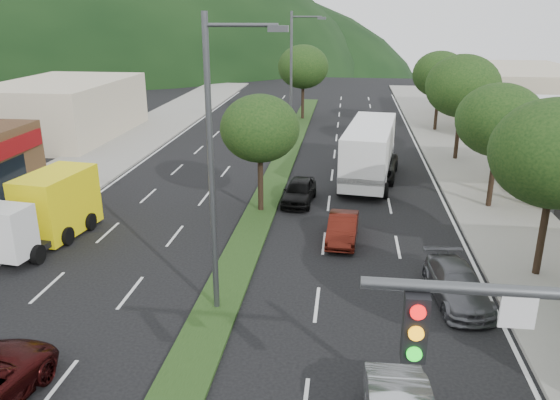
# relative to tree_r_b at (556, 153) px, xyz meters

# --- Properties ---
(sidewalk_right) EXTENTS (5.00, 90.00, 0.15)m
(sidewalk_right) POSITION_rel_tree_r_b_xyz_m (0.50, 13.00, -4.96)
(sidewalk_right) COLOR gray
(sidewalk_right) RESTS_ON ground
(sidewalk_left) EXTENTS (6.00, 90.00, 0.15)m
(sidewalk_left) POSITION_rel_tree_r_b_xyz_m (-25.00, 13.00, -4.96)
(sidewalk_left) COLOR gray
(sidewalk_left) RESTS_ON ground
(median) EXTENTS (1.60, 56.00, 0.12)m
(median) POSITION_rel_tree_r_b_xyz_m (-12.00, 16.00, -4.98)
(median) COLOR #1B3212
(median) RESTS_ON ground
(bldg_left_far) EXTENTS (9.00, 14.00, 4.60)m
(bldg_left_far) POSITION_rel_tree_r_b_xyz_m (-31.00, 22.00, -2.74)
(bldg_left_far) COLOR beige
(bldg_left_far) RESTS_ON ground
(bldg_right_far) EXTENTS (10.00, 16.00, 5.20)m
(bldg_right_far) POSITION_rel_tree_r_b_xyz_m (7.50, 32.00, -2.44)
(bldg_right_far) COLOR beige
(bldg_right_far) RESTS_ON ground
(tree_r_b) EXTENTS (4.80, 4.80, 6.94)m
(tree_r_b) POSITION_rel_tree_r_b_xyz_m (0.00, 0.00, 0.00)
(tree_r_b) COLOR black
(tree_r_b) RESTS_ON sidewalk_right
(tree_r_c) EXTENTS (4.40, 4.40, 6.48)m
(tree_r_c) POSITION_rel_tree_r_b_xyz_m (0.00, 8.00, -0.29)
(tree_r_c) COLOR black
(tree_r_c) RESTS_ON sidewalk_right
(tree_r_d) EXTENTS (5.00, 5.00, 7.17)m
(tree_r_d) POSITION_rel_tree_r_b_xyz_m (0.00, 18.00, 0.14)
(tree_r_d) COLOR black
(tree_r_d) RESTS_ON sidewalk_right
(tree_r_e) EXTENTS (4.60, 4.60, 6.71)m
(tree_r_e) POSITION_rel_tree_r_b_xyz_m (0.00, 28.00, -0.14)
(tree_r_e) COLOR black
(tree_r_e) RESTS_ON sidewalk_right
(tree_med_near) EXTENTS (4.00, 4.00, 6.02)m
(tree_med_near) POSITION_rel_tree_r_b_xyz_m (-12.00, 6.00, -0.61)
(tree_med_near) COLOR black
(tree_med_near) RESTS_ON median
(tree_med_far) EXTENTS (4.80, 4.80, 6.94)m
(tree_med_far) POSITION_rel_tree_r_b_xyz_m (-12.00, 32.00, -0.03)
(tree_med_far) COLOR black
(tree_med_far) RESTS_ON median
(streetlight_near) EXTENTS (2.60, 0.25, 10.00)m
(streetlight_near) POSITION_rel_tree_r_b_xyz_m (-11.79, -4.00, 0.55)
(streetlight_near) COLOR #47494C
(streetlight_near) RESTS_ON ground
(streetlight_mid) EXTENTS (2.60, 0.25, 10.00)m
(streetlight_mid) POSITION_rel_tree_r_b_xyz_m (-11.79, 21.00, 0.55)
(streetlight_mid) COLOR #47494C
(streetlight_mid) RESTS_ON ground
(car_queue_a) EXTENTS (1.86, 4.02, 1.33)m
(car_queue_a) POSITION_rel_tree_r_b_xyz_m (-10.13, 7.66, -4.37)
(car_queue_a) COLOR black
(car_queue_a) RESTS_ON ground
(car_queue_b) EXTENTS (2.26, 4.49, 1.25)m
(car_queue_b) POSITION_rel_tree_r_b_xyz_m (-3.49, -2.34, -4.41)
(car_queue_b) COLOR #4F5055
(car_queue_b) RESTS_ON ground
(car_queue_c) EXTENTS (1.51, 3.78, 1.22)m
(car_queue_c) POSITION_rel_tree_r_b_xyz_m (-7.68, 2.66, -4.43)
(car_queue_c) COLOR #43110B
(car_queue_c) RESTS_ON ground
(car_queue_d) EXTENTS (3.23, 5.76, 1.52)m
(car_queue_d) POSITION_rel_tree_r_b_xyz_m (-5.78, 12.95, -4.28)
(car_queue_d) COLOR black
(car_queue_d) RESTS_ON ground
(box_truck) EXTENTS (2.98, 6.34, 3.01)m
(box_truck) POSITION_rel_tree_r_b_xyz_m (-21.00, 1.08, -3.61)
(box_truck) COLOR silver
(box_truck) RESTS_ON ground
(motorhome) EXTENTS (3.85, 9.32, 3.48)m
(motorhome) POSITION_rel_tree_r_b_xyz_m (-6.25, 12.44, -3.18)
(motorhome) COLOR white
(motorhome) RESTS_ON ground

